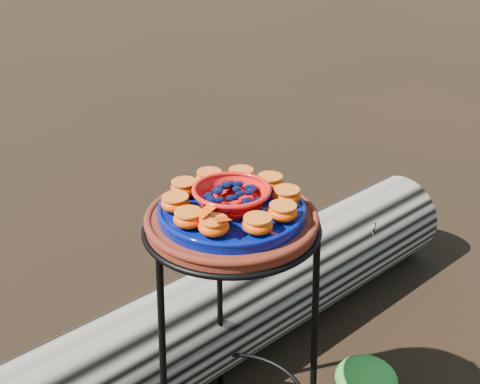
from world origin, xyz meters
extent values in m
cylinder|color=#4B1C0F|center=(0.00, 0.00, 0.72)|extent=(0.38, 0.38, 0.03)
cylinder|color=#060047|center=(0.00, 0.00, 0.74)|extent=(0.33, 0.33, 0.02)
ellipsoid|color=#D83400|center=(-0.06, -0.11, 0.77)|extent=(0.06, 0.06, 0.03)
ellipsoid|color=#D83400|center=(0.03, -0.12, 0.77)|extent=(0.06, 0.06, 0.03)
ellipsoid|color=#D83400|center=(0.10, -0.08, 0.77)|extent=(0.06, 0.06, 0.03)
ellipsoid|color=#D83400|center=(0.12, -0.01, 0.77)|extent=(0.06, 0.06, 0.03)
ellipsoid|color=#D83400|center=(0.10, 0.07, 0.77)|extent=(0.06, 0.06, 0.03)
ellipsoid|color=#D83400|center=(0.04, 0.11, 0.77)|extent=(0.06, 0.06, 0.03)
ellipsoid|color=#D83400|center=(-0.03, 0.12, 0.77)|extent=(0.06, 0.06, 0.03)
ellipsoid|color=#D83400|center=(-0.10, 0.08, 0.77)|extent=(0.06, 0.06, 0.03)
ellipsoid|color=#D83400|center=(-0.12, 0.01, 0.77)|extent=(0.06, 0.06, 0.03)
ellipsoid|color=#D83400|center=(-0.10, -0.07, 0.77)|extent=(0.06, 0.06, 0.03)
ellipsoid|color=#297126|center=(0.44, 0.13, 0.05)|extent=(0.19, 0.19, 0.10)
ellipsoid|color=#297126|center=(-0.06, 0.48, 0.08)|extent=(0.33, 0.33, 0.16)
camera|label=1|loc=(-0.20, -1.15, 1.38)|focal=45.00mm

